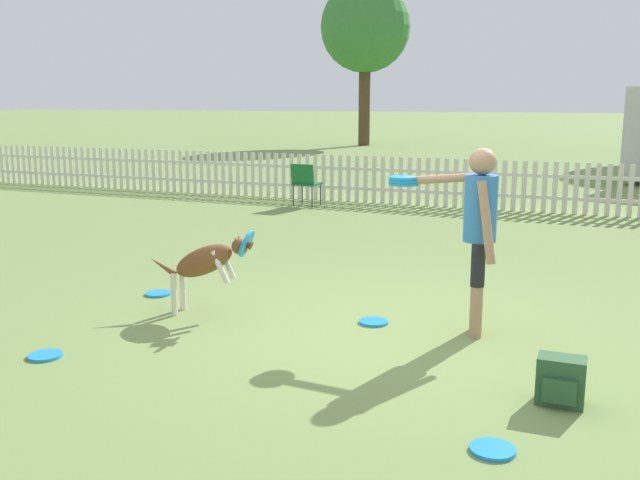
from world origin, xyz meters
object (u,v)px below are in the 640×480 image
Objects in this scene: frisbee_far_scatter at (493,449)px; tree_right_grove at (365,28)px; frisbee_near_handler at (45,356)px; folding_chair_center at (305,181)px; frisbee_near_dog at (374,322)px; handler_person at (474,218)px; frisbee_midfield at (158,294)px; backpack_on_grass at (561,381)px; leaping_dog at (207,261)px.

tree_right_grove reaches higher than frisbee_far_scatter.
frisbee_near_handler is 0.33× the size of folding_chair_center.
frisbee_near_dog is at bearing 40.30° from frisbee_near_handler.
handler_person is at bearing -69.25° from tree_right_grove.
frisbee_far_scatter is at bearing -174.81° from handler_person.
frisbee_midfield is (-2.41, 0.07, 0.00)m from frisbee_near_dog.
frisbee_far_scatter is at bearing -110.27° from backpack_on_grass.
frisbee_near_dog is at bearing 93.28° from leaping_dog.
tree_right_grove is at bearing -72.94° from folding_chair_center.
leaping_dog is 26.61m from tree_right_grove.
frisbee_near_dog is 2.11m from backpack_on_grass.
handler_person is 6.03× the size of frisbee_far_scatter.
handler_person is at bearing 123.56° from backpack_on_grass.
backpack_on_grass is (3.88, 0.62, 0.15)m from frisbee_near_handler.
frisbee_near_handler and frisbee_midfield have the same top height.
frisbee_far_scatter is (3.56, -0.23, 0.00)m from frisbee_near_handler.
folding_chair_center is (-1.10, 6.46, 0.48)m from frisbee_midfield.
frisbee_midfield is 26.10m from tree_right_grove.
leaping_dog is 4.01× the size of frisbee_near_handler.
frisbee_near_dog is at bearing 120.03° from folding_chair_center.
frisbee_near_handler is at bearing -170.97° from backpack_on_grass.
tree_right_grove reaches higher than folding_chair_center.
handler_person reaches higher than leaping_dog.
frisbee_far_scatter is at bearing 50.78° from leaping_dog.
tree_right_grove is at bearing 108.94° from frisbee_near_dog.
frisbee_far_scatter is (2.96, -1.73, -0.51)m from leaping_dog.
handler_person is at bearing 125.83° from folding_chair_center.
frisbee_midfield is 4.33m from backpack_on_grass.
frisbee_near_dog is at bearing -71.06° from tree_right_grove.
leaping_dog is at bearing 107.64° from folding_chair_center.
handler_person is 3.71m from frisbee_near_handler.
handler_person reaches higher than frisbee_near_handler.
folding_chair_center reaches higher than frisbee_near_dog.
frisbee_near_dog is 0.82× the size of backpack_on_grass.
handler_person is at bearing 31.98° from frisbee_near_handler.
leaping_dog reaches higher than backpack_on_grass.
frisbee_near_handler is at bearing -82.52° from frisbee_midfield.
handler_person is 6.03× the size of frisbee_near_dog.
folding_chair_center is at bearing 124.00° from backpack_on_grass.
frisbee_near_handler is 8.49m from folding_chair_center.
folding_chair_center is (-4.38, 6.48, -0.53)m from handler_person.
handler_person is at bearing -0.27° from frisbee_midfield.
frisbee_midfield is at bearing 150.70° from frisbee_far_scatter.
frisbee_far_scatter is (3.81, -2.14, 0.00)m from frisbee_midfield.
backpack_on_grass is (0.85, -1.28, -0.86)m from handler_person.
frisbee_near_handler is 27.98m from tree_right_grove.
leaping_dog reaches higher than frisbee_near_handler.
leaping_dog reaches higher than frisbee_near_dog.
folding_chair_center is at bearing -74.68° from tree_right_grove.
backpack_on_grass reaches higher than frisbee_near_handler.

